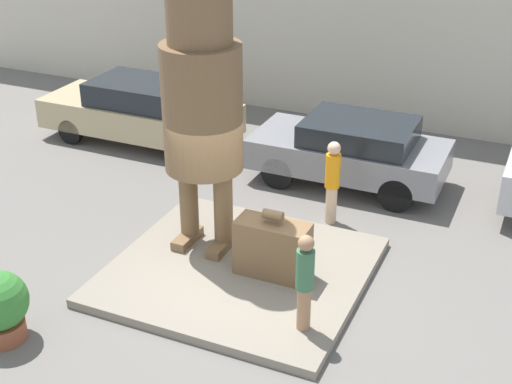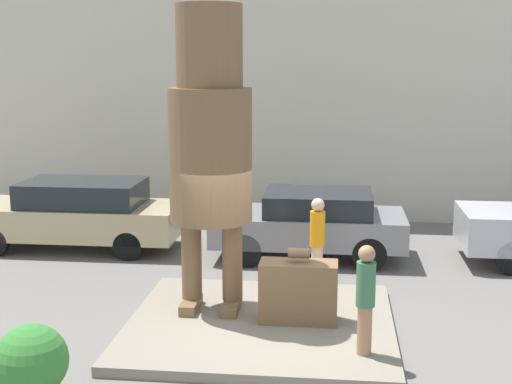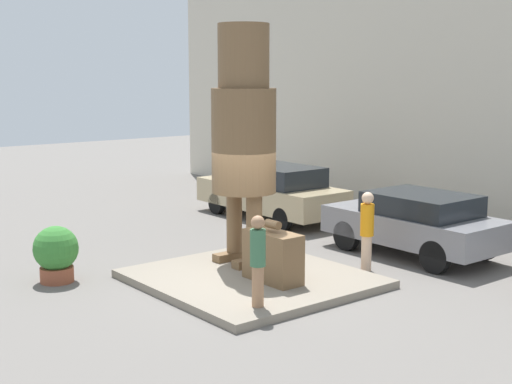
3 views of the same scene
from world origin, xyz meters
The scene contains 10 objects.
ground_plane centered at (0.00, 0.00, 0.00)m, with size 60.00×60.00×0.00m, color slate.
pedestal centered at (0.00, 0.00, 0.08)m, with size 4.17×3.96×0.16m.
building_backdrop centered at (0.00, 8.13, 3.65)m, with size 28.00×0.60×7.30m.
statue_figure centered at (-0.86, 0.47, 3.03)m, with size 1.33×1.33×4.91m.
giant_suitcase centered at (0.59, 0.04, 0.65)m, with size 1.22×0.54×1.19m.
tourist centered at (1.58, -1.12, 1.02)m, with size 0.27×0.27×1.58m.
parked_car_tan centered at (-4.64, 4.39, 0.81)m, with size 4.78×1.80×1.54m.
parked_car_grey centered at (0.63, 4.21, 0.79)m, with size 4.07×1.88×1.45m.
planter_pot centered at (-2.45, -2.98, 0.60)m, with size 0.89×0.89×1.13m.
worker_hivis centered at (0.82, 2.41, 0.91)m, with size 0.28×0.28×1.67m.
Camera 2 is at (1.13, -10.64, 4.28)m, focal length 50.00 mm.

